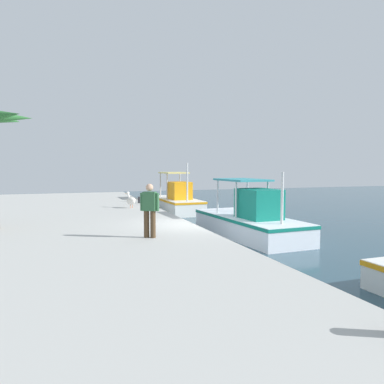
# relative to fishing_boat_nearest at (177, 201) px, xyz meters

# --- Properties ---
(quay_pier) EXTENTS (36.00, 10.00, 0.80)m
(quay_pier) POSITION_rel_fishing_boat_nearest_xyz_m (9.84, -7.23, -0.26)
(quay_pier) COLOR #B2B2AD
(quay_pier) RESTS_ON ground
(fishing_boat_nearest) EXTENTS (5.75, 2.16, 3.11)m
(fishing_boat_nearest) POSITION_rel_fishing_boat_nearest_xyz_m (0.00, 0.00, 0.00)
(fishing_boat_nearest) COLOR white
(fishing_boat_nearest) RESTS_ON ground
(fishing_boat_second) EXTENTS (6.34, 2.57, 2.72)m
(fishing_boat_second) POSITION_rel_fishing_boat_nearest_xyz_m (9.00, 0.53, 0.00)
(fishing_boat_second) COLOR white
(fishing_boat_second) RESTS_ON ground
(pelican) EXTENTS (0.95, 0.57, 0.82)m
(pelican) POSITION_rel_fishing_boat_nearest_xyz_m (3.90, -3.57, 0.53)
(pelican) COLOR tan
(pelican) RESTS_ON quay_pier
(fisherman_standing) EXTENTS (0.40, 0.52, 1.61)m
(fisherman_standing) POSITION_rel_fishing_boat_nearest_xyz_m (11.93, -4.34, 1.01)
(fisherman_standing) COLOR #4C3823
(fisherman_standing) RESTS_ON quay_pier
(mooring_bollard_nearest) EXTENTS (0.22, 0.22, 0.37)m
(mooring_bollard_nearest) POSITION_rel_fishing_boat_nearest_xyz_m (1.60, -2.68, 0.32)
(mooring_bollard_nearest) COLOR #333338
(mooring_bollard_nearest) RESTS_ON quay_pier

